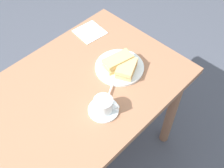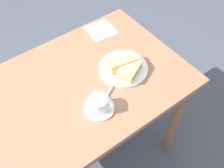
{
  "view_description": "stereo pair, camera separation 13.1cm",
  "coord_description": "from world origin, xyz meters",
  "px_view_note": "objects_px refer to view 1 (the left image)",
  "views": [
    {
      "loc": [
        0.36,
        0.69,
        1.8
      ],
      "look_at": [
        -0.23,
        0.11,
        0.77
      ],
      "focal_mm": 44.32,
      "sensor_mm": 36.0,
      "label": 1
    },
    {
      "loc": [
        0.26,
        0.78,
        1.8
      ],
      "look_at": [
        -0.23,
        0.11,
        0.77
      ],
      "focal_mm": 44.32,
      "sensor_mm": 36.0,
      "label": 2
    }
  ],
  "objects_px": {
    "dining_table": "(63,115)",
    "coffee_saucer": "(103,110)",
    "spoon": "(108,95)",
    "napkin": "(90,32)",
    "sandwich_plate": "(120,67)",
    "coffee_cup": "(104,105)",
    "sandwich_front": "(118,62)",
    "sandwich_back": "(126,68)"
  },
  "relations": [
    {
      "from": "dining_table",
      "to": "sandwich_front",
      "type": "distance_m",
      "value": 0.38
    },
    {
      "from": "sandwich_plate",
      "to": "napkin",
      "type": "bearing_deg",
      "value": -105.15
    },
    {
      "from": "dining_table",
      "to": "coffee_cup",
      "type": "relative_size",
      "value": 12.12
    },
    {
      "from": "spoon",
      "to": "dining_table",
      "type": "bearing_deg",
      "value": -37.47
    },
    {
      "from": "sandwich_plate",
      "to": "napkin",
      "type": "height_order",
      "value": "sandwich_plate"
    },
    {
      "from": "sandwich_plate",
      "to": "coffee_saucer",
      "type": "relative_size",
      "value": 1.79
    },
    {
      "from": "dining_table",
      "to": "coffee_cup",
      "type": "distance_m",
      "value": 0.26
    },
    {
      "from": "coffee_saucer",
      "to": "spoon",
      "type": "distance_m",
      "value": 0.08
    },
    {
      "from": "dining_table",
      "to": "coffee_saucer",
      "type": "relative_size",
      "value": 9.29
    },
    {
      "from": "coffee_cup",
      "to": "spoon",
      "type": "height_order",
      "value": "coffee_cup"
    },
    {
      "from": "coffee_saucer",
      "to": "sandwich_back",
      "type": "bearing_deg",
      "value": -162.06
    },
    {
      "from": "sandwich_plate",
      "to": "spoon",
      "type": "xyz_separation_m",
      "value": [
        0.17,
        0.09,
        0.01
      ]
    },
    {
      "from": "dining_table",
      "to": "sandwich_front",
      "type": "bearing_deg",
      "value": 173.22
    },
    {
      "from": "sandwich_front",
      "to": "spoon",
      "type": "bearing_deg",
      "value": 30.07
    },
    {
      "from": "coffee_saucer",
      "to": "spoon",
      "type": "bearing_deg",
      "value": -151.78
    },
    {
      "from": "sandwich_plate",
      "to": "spoon",
      "type": "bearing_deg",
      "value": 27.1
    },
    {
      "from": "coffee_saucer",
      "to": "dining_table",
      "type": "bearing_deg",
      "value": -57.61
    },
    {
      "from": "coffee_saucer",
      "to": "spoon",
      "type": "relative_size",
      "value": 1.52
    },
    {
      "from": "napkin",
      "to": "sandwich_plate",
      "type": "bearing_deg",
      "value": 74.85
    },
    {
      "from": "sandwich_back",
      "to": "coffee_saucer",
      "type": "xyz_separation_m",
      "value": [
        0.24,
        0.08,
        -0.03
      ]
    },
    {
      "from": "coffee_cup",
      "to": "sandwich_plate",
      "type": "bearing_deg",
      "value": -152.21
    },
    {
      "from": "spoon",
      "to": "napkin",
      "type": "bearing_deg",
      "value": -122.51
    },
    {
      "from": "coffee_saucer",
      "to": "coffee_cup",
      "type": "height_order",
      "value": "coffee_cup"
    },
    {
      "from": "spoon",
      "to": "sandwich_front",
      "type": "bearing_deg",
      "value": -149.93
    },
    {
      "from": "coffee_saucer",
      "to": "napkin",
      "type": "relative_size",
      "value": 0.93
    },
    {
      "from": "sandwich_plate",
      "to": "sandwich_front",
      "type": "height_order",
      "value": "sandwich_front"
    },
    {
      "from": "dining_table",
      "to": "sandwich_plate",
      "type": "relative_size",
      "value": 5.2
    },
    {
      "from": "dining_table",
      "to": "sandwich_plate",
      "type": "distance_m",
      "value": 0.37
    },
    {
      "from": "coffee_cup",
      "to": "napkin",
      "type": "height_order",
      "value": "coffee_cup"
    },
    {
      "from": "sandwich_front",
      "to": "sandwich_back",
      "type": "bearing_deg",
      "value": 91.08
    },
    {
      "from": "dining_table",
      "to": "sandwich_plate",
      "type": "xyz_separation_m",
      "value": [
        -0.35,
        0.05,
        0.12
      ]
    },
    {
      "from": "dining_table",
      "to": "napkin",
      "type": "distance_m",
      "value": 0.52
    },
    {
      "from": "coffee_cup",
      "to": "spoon",
      "type": "relative_size",
      "value": 1.17
    },
    {
      "from": "sandwich_front",
      "to": "napkin",
      "type": "bearing_deg",
      "value": -106.16
    },
    {
      "from": "napkin",
      "to": "sandwich_front",
      "type": "bearing_deg",
      "value": 73.84
    },
    {
      "from": "sandwich_front",
      "to": "coffee_saucer",
      "type": "relative_size",
      "value": 1.14
    },
    {
      "from": "spoon",
      "to": "coffee_saucer",
      "type": "bearing_deg",
      "value": 28.22
    },
    {
      "from": "sandwich_plate",
      "to": "napkin",
      "type": "distance_m",
      "value": 0.33
    },
    {
      "from": "dining_table",
      "to": "coffee_saucer",
      "type": "xyz_separation_m",
      "value": [
        -0.11,
        0.18,
        0.11
      ]
    },
    {
      "from": "spoon",
      "to": "napkin",
      "type": "relative_size",
      "value": 0.62
    },
    {
      "from": "sandwich_back",
      "to": "coffee_saucer",
      "type": "distance_m",
      "value": 0.25
    },
    {
      "from": "coffee_saucer",
      "to": "napkin",
      "type": "height_order",
      "value": "coffee_saucer"
    }
  ]
}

